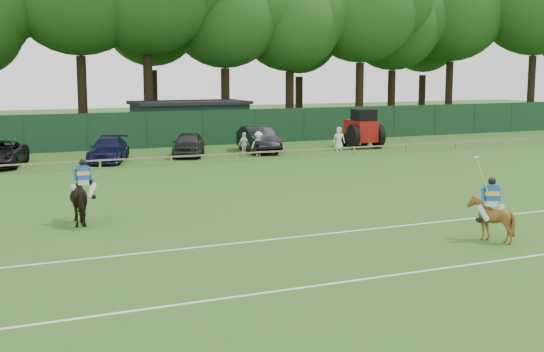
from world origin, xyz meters
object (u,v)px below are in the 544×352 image
tractor (362,129)px  spectator_right (339,139)px  utility_shed (190,121)px  polo_ball (472,202)px  horse_dark (84,199)px  estate_black (258,139)px  sedan_navy (109,150)px  spectator_left (259,144)px  horse_chestnut (490,219)px  suv_black (0,154)px  hatch_grey (189,144)px  spectator_mid (244,144)px

tractor → spectator_right: bearing=-154.8°
utility_shed → spectator_right: bearing=-52.2°
polo_ball → utility_shed: 28.78m
horse_dark → spectator_right: size_ratio=1.34×
utility_shed → estate_black: bearing=-76.3°
sedan_navy → utility_shed: bearing=70.1°
estate_black → spectator_left: 2.24m
horse_chestnut → polo_ball: horse_chestnut is taller
utility_shed → tractor: (9.57, -8.67, -0.29)m
spectator_right → utility_shed: bearing=150.0°
estate_black → polo_ball: estate_black is taller
suv_black → hatch_grey: 11.03m
suv_black → sedan_navy: size_ratio=1.06×
spectator_left → spectator_right: 6.25m
sedan_navy → tractor: size_ratio=1.44×
sedan_navy → spectator_mid: size_ratio=3.23×
horse_chestnut → hatch_grey: 25.48m
spectator_mid → tractor: (9.32, 1.36, 0.51)m
spectator_left → spectator_mid: size_ratio=1.02×
suv_black → spectator_mid: bearing=12.0°
sedan_navy → spectator_left: size_ratio=3.16×
spectator_right → hatch_grey: bearing=-162.9°
spectator_left → polo_ball: spectator_left is taller
spectator_left → spectator_mid: spectator_left is taller
estate_black → utility_shed: 8.50m
sedan_navy → hatch_grey: bearing=28.1°
spectator_left → polo_ball: bearing=-90.5°
spectator_mid → estate_black: bearing=19.0°
spectator_left → tractor: tractor is taller
suv_black → spectator_left: size_ratio=3.34×
spectator_left → suv_black: bearing=169.8°
suv_black → polo_ball: size_ratio=56.57×
horse_chestnut → spectator_mid: bearing=-73.7°
spectator_mid → polo_ball: (2.38, -18.58, -0.70)m
hatch_grey → spectator_left: (3.98, -1.75, 0.02)m
suv_black → spectator_left: spectator_left is taller
hatch_grey → tractor: tractor is taller
horse_dark → suv_black: (-1.58, 17.12, -0.17)m
spectator_left → polo_ball: (1.50, -18.33, -0.72)m
horse_chestnut → hatch_grey: (-1.77, 25.42, 0.04)m
hatch_grey → tractor: (12.42, -0.13, 0.50)m
horse_chestnut → spectator_right: 25.90m
estate_black → hatch_grey: bearing=-169.4°
sedan_navy → estate_black: bearing=26.4°
estate_black → spectator_right: bearing=-6.2°
hatch_grey → estate_black: bearing=26.9°
utility_shed → hatch_grey: bearing=-108.5°
suv_black → spectator_right: size_ratio=3.29×
spectator_right → spectator_left: bearing=-150.2°
horse_dark → tractor: tractor is taller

